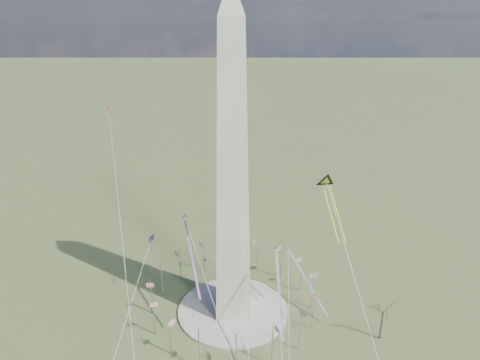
{
  "coord_description": "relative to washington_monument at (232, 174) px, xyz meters",
  "views": [
    {
      "loc": [
        -3.46,
        -115.85,
        90.64
      ],
      "look_at": [
        2.32,
        0.0,
        46.13
      ],
      "focal_mm": 32.0,
      "sensor_mm": 36.0,
      "label": 1
    }
  ],
  "objects": [
    {
      "name": "ground",
      "position": [
        0.0,
        0.0,
        -47.95
      ],
      "size": [
        2000.0,
        2000.0,
        0.0
      ],
      "primitive_type": "plane",
      "color": "#556432",
      "rests_on": "ground"
    },
    {
      "name": "plaza",
      "position": [
        0.0,
        0.0,
        -47.55
      ],
      "size": [
        36.0,
        36.0,
        0.8
      ],
      "primitive_type": "cylinder",
      "color": "beige",
      "rests_on": "ground"
    },
    {
      "name": "washington_monument",
      "position": [
        0.0,
        0.0,
        0.0
      ],
      "size": [
        15.56,
        15.56,
        100.0
      ],
      "color": "beige",
      "rests_on": "plaza"
    },
    {
      "name": "flagpole_ring",
      "position": [
        -0.0,
        -0.0,
        -40.68
      ],
      "size": [
        54.4,
        54.4,
        13.0
      ],
      "color": "#BBBEC2",
      "rests_on": "ground"
    },
    {
      "name": "tree_near",
      "position": [
        43.64,
        -15.09,
        -37.56
      ],
      "size": [
        8.33,
        8.33,
        14.58
      ],
      "color": "#423728",
      "rests_on": "ground"
    },
    {
      "name": "kite_delta_black",
      "position": [
        29.67,
        6.07,
        -6.36
      ],
      "size": [
        7.18,
        19.05,
        15.67
      ],
      "rotation": [
        0.0,
        0.0,
        3.24
      ],
      "color": "black",
      "rests_on": "ground"
    },
    {
      "name": "kite_diamond_purple",
      "position": [
        -26.22,
        8.56,
        -26.09
      ],
      "size": [
        2.0,
        3.39,
        10.5
      ],
      "rotation": [
        0.0,
        0.0,
        2.88
      ],
      "color": "#4C1C82",
      "rests_on": "ground"
    },
    {
      "name": "kite_streamer_left",
      "position": [
        11.97,
        -17.31,
        -24.12
      ],
      "size": [
        2.1,
        22.29,
        15.3
      ],
      "rotation": [
        0.0,
        0.0,
        3.11
      ],
      "color": "#FF4228",
      "rests_on": "ground"
    },
    {
      "name": "kite_streamer_mid",
      "position": [
        -13.18,
        -0.69,
        -21.84
      ],
      "size": [
        6.79,
        23.32,
        16.24
      ],
      "rotation": [
        0.0,
        0.0,
        3.37
      ],
      "color": "#FF4228",
      "rests_on": "ground"
    },
    {
      "name": "kite_streamer_right",
      "position": [
        22.84,
        4.45,
        -36.02
      ],
      "size": [
        11.57,
        20.21,
        15.24
      ],
      "rotation": [
        0.0,
        0.0,
        3.63
      ],
      "color": "#FF4228",
      "rests_on": "ground"
    },
    {
      "name": "kite_small_red",
      "position": [
        -41.88,
        34.3,
        12.42
      ],
      "size": [
        1.05,
        1.63,
        3.96
      ],
      "rotation": [
        0.0,
        0.0,
        2.86
      ],
      "color": "#F81D39",
      "rests_on": "ground"
    },
    {
      "name": "kite_small_white",
      "position": [
        4.76,
        48.4,
        12.44
      ],
      "size": [
        1.37,
        2.19,
        4.91
      ],
      "rotation": [
        0.0,
        0.0,
        2.69
      ],
      "color": "white",
      "rests_on": "ground"
    }
  ]
}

